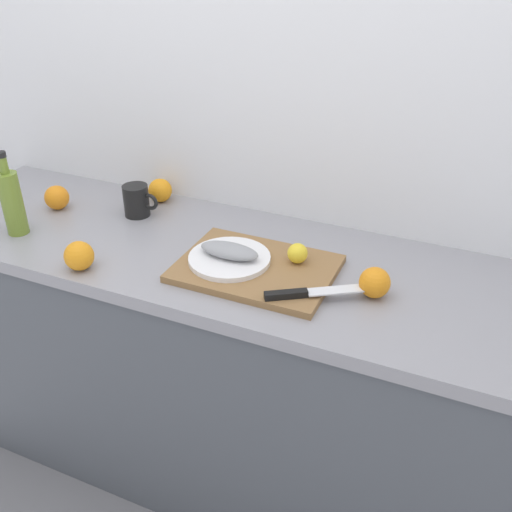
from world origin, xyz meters
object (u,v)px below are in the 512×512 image
Objects in this scene: white_plate at (229,259)px; orange_0 at (57,197)px; coffee_mug_0 at (137,201)px; fish_fillet at (229,251)px; olive_oil_bottle at (12,201)px; lemon_0 at (298,253)px; chef_knife at (307,293)px; cutting_board at (256,269)px.

orange_0 is (-0.69, 0.11, 0.01)m from white_plate.
coffee_mug_0 reaches higher than white_plate.
fish_fillet is 0.70m from olive_oil_bottle.
fish_fillet is 0.45m from coffee_mug_0.
fish_fillet is 0.19m from lemon_0.
white_plate is 0.19m from lemon_0.
white_plate is 0.88× the size of chef_knife.
orange_0 reaches higher than cutting_board.
olive_oil_bottle reaches higher than fish_fillet.
olive_oil_bottle is at bearing -173.59° from fish_fillet.
orange_0 is (-0.87, 0.04, -0.01)m from lemon_0.
olive_oil_bottle is (-0.69, -0.08, 0.08)m from white_plate.
olive_oil_bottle is at bearing -173.59° from white_plate.
cutting_board is 0.53m from coffee_mug_0.
coffee_mug_0 reaches higher than orange_0.
fish_fillet is 0.65× the size of olive_oil_bottle.
lemon_0 reaches higher than fish_fillet.
coffee_mug_0 is at bearing 42.90° from olive_oil_bottle.
white_plate is at bearing 6.41° from olive_oil_bottle.
coffee_mug_0 reaches higher than fish_fillet.
chef_knife is 2.12× the size of coffee_mug_0.
lemon_0 is at bearing 21.77° from fish_fillet.
coffee_mug_0 is at bearing 13.48° from orange_0.
white_plate is at bearing -8.94° from orange_0.
lemon_0 is 0.87m from orange_0.
olive_oil_bottle reaches higher than lemon_0.
orange_0 is (-0.00, 0.19, -0.07)m from olive_oil_bottle.
coffee_mug_0 reaches higher than lemon_0.
olive_oil_bottle reaches higher than white_plate.
cutting_board is 7.53× the size of lemon_0.
white_plate is 0.26m from chef_knife.
fish_fillet reaches higher than chef_knife.
orange_0 is (-0.95, 0.19, 0.01)m from chef_knife.
lemon_0 is at bearing 85.98° from chef_knife.
chef_knife is (0.25, -0.08, 0.00)m from white_plate.
white_plate is 1.86× the size of coffee_mug_0.
coffee_mug_0 is (0.27, 0.25, -0.05)m from olive_oil_bottle.
chef_knife is at bearing -16.74° from fish_fillet.
coffee_mug_0 is at bearing 161.34° from cutting_board.
coffee_mug_0 reaches higher than cutting_board.
olive_oil_bottle reaches higher than cutting_board.
coffee_mug_0 is (-0.42, 0.17, 0.02)m from white_plate.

